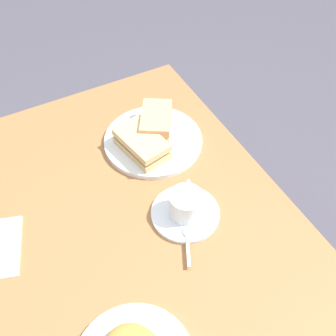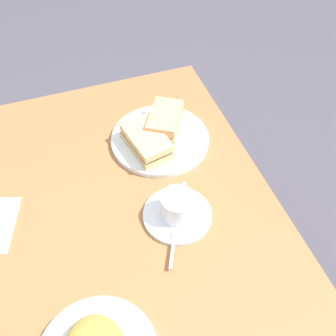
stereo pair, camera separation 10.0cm
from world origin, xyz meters
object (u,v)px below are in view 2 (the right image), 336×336
at_px(sandwich_front, 165,121).
at_px(coffee_cup, 178,205).
at_px(sandwich_back, 147,141).
at_px(sandwich_plate, 160,139).
at_px(spoon, 174,241).
at_px(coffee_saucer, 177,215).
at_px(dining_table, 128,301).

distance_m(sandwich_front, coffee_cup, 0.27).
bearing_deg(sandwich_back, sandwich_plate, 118.65).
bearing_deg(sandwich_back, coffee_cup, 1.45).
xyz_separation_m(coffee_cup, spoon, (0.07, -0.03, -0.03)).
xyz_separation_m(coffee_saucer, coffee_cup, (-0.00, 0.00, 0.04)).
height_order(sandwich_front, spoon, sandwich_front).
xyz_separation_m(sandwich_back, coffee_saucer, (0.22, 0.00, -0.03)).
distance_m(dining_table, coffee_saucer, 0.23).
distance_m(sandwich_plate, coffee_saucer, 0.25).
distance_m(coffee_saucer, spoon, 0.07).
xyz_separation_m(dining_table, coffee_cup, (-0.11, 0.16, 0.16)).
height_order(sandwich_plate, coffee_cup, coffee_cup).
bearing_deg(sandwich_front, coffee_cup, -12.88).
height_order(sandwich_plate, spoon, spoon).
bearing_deg(dining_table, sandwich_back, 154.72).
bearing_deg(sandwich_plate, spoon, -13.04).
height_order(dining_table, sandwich_back, sandwich_back).
height_order(sandwich_plate, sandwich_front, sandwich_front).
relative_size(sandwich_front, sandwich_back, 0.94).
relative_size(sandwich_plate, coffee_cup, 2.76).
relative_size(dining_table, sandwich_back, 8.16).
relative_size(sandwich_back, spoon, 1.67).
distance_m(sandwich_plate, sandwich_back, 0.06).
height_order(coffee_saucer, spoon, spoon).
xyz_separation_m(sandwich_plate, coffee_cup, (0.24, -0.04, 0.04)).
height_order(sandwich_back, spoon, sandwich_back).
relative_size(dining_table, sandwich_plate, 4.89).
distance_m(dining_table, spoon, 0.19).
bearing_deg(coffee_saucer, sandwich_plate, 170.84).
distance_m(sandwich_back, spoon, 0.29).
bearing_deg(spoon, coffee_saucer, 153.88).
bearing_deg(sandwich_back, coffee_saucer, 1.16).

